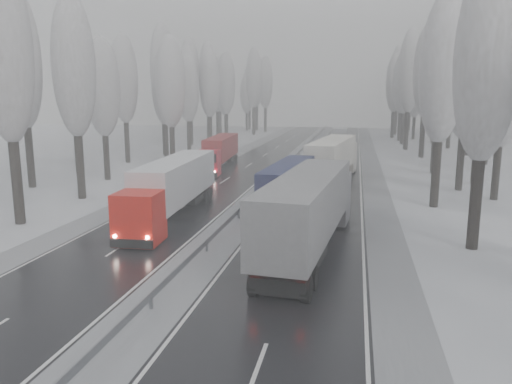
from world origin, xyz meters
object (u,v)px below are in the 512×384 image
(truck_blue_box, at_px, (291,181))
(truck_red_white, at_px, (173,185))
(truck_red_red, at_px, (220,150))
(truck_grey_tarp, at_px, (311,206))
(truck_cream_box, at_px, (334,157))
(box_truck_distant, at_px, (339,136))

(truck_blue_box, height_order, truck_red_white, truck_red_white)
(truck_red_white, height_order, truck_red_red, truck_red_white)
(truck_blue_box, bearing_deg, truck_grey_tarp, -73.14)
(truck_grey_tarp, distance_m, truck_blue_box, 11.79)
(truck_cream_box, relative_size, box_truck_distant, 2.14)
(truck_grey_tarp, bearing_deg, truck_blue_box, 108.11)
(truck_grey_tarp, height_order, box_truck_distant, truck_grey_tarp)
(truck_cream_box, height_order, box_truck_distant, truck_cream_box)
(truck_cream_box, bearing_deg, truck_grey_tarp, -83.28)
(truck_cream_box, bearing_deg, box_truck_distant, 98.37)
(truck_grey_tarp, relative_size, truck_red_white, 1.09)
(box_truck_distant, relative_size, truck_red_white, 0.50)
(truck_grey_tarp, height_order, truck_cream_box, truck_grey_tarp)
(truck_grey_tarp, relative_size, truck_blue_box, 1.26)
(box_truck_distant, relative_size, truck_red_red, 0.54)
(truck_blue_box, bearing_deg, truck_cream_box, 81.96)
(truck_grey_tarp, distance_m, truck_red_white, 12.12)
(truck_blue_box, distance_m, truck_red_red, 23.08)
(truck_red_red, bearing_deg, truck_grey_tarp, -70.88)
(truck_blue_box, bearing_deg, truck_red_red, 123.70)
(truck_red_red, bearing_deg, truck_red_white, -87.02)
(truck_cream_box, height_order, truck_red_red, truck_cream_box)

